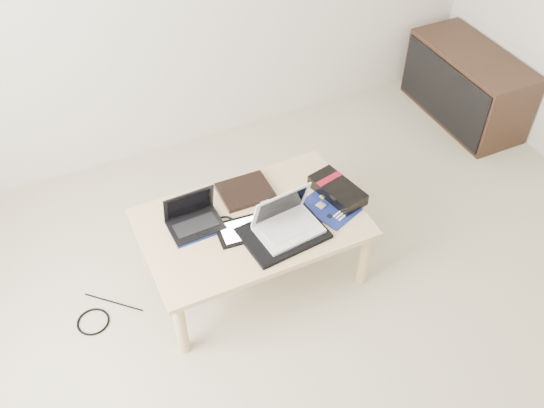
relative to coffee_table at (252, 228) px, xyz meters
name	(u,v)px	position (x,y,z in m)	size (l,w,h in m)	color
ground	(345,377)	(0.13, -0.76, -0.35)	(4.00, 4.00, 0.00)	beige
room_shell	(396,68)	(0.13, -0.76, 1.32)	(4.20, 4.20, 2.70)	beige
coffee_table	(252,228)	(0.00, 0.00, 0.00)	(1.10, 0.70, 0.40)	#DDB885
media_cabinet	(466,86)	(1.90, 0.69, -0.10)	(0.41, 0.90, 0.50)	#382017
book	(245,191)	(0.05, 0.20, 0.06)	(0.27, 0.23, 0.03)	black
netbook	(194,219)	(-0.27, 0.10, 0.09)	(0.27, 0.20, 0.19)	black
tablet	(241,231)	(-0.08, -0.04, 0.05)	(0.25, 0.20, 0.01)	black
remote	(267,204)	(0.12, 0.07, 0.06)	(0.10, 0.22, 0.02)	silver
neoprene_sleeve	(283,233)	(0.10, -0.15, 0.06)	(0.40, 0.29, 0.02)	black
white_laptop	(286,221)	(0.13, -0.13, 0.11)	(0.33, 0.25, 0.21)	silver
motherboard	(330,207)	(0.40, -0.08, 0.05)	(0.29, 0.32, 0.01)	#0D1458
gpu_box	(337,190)	(0.48, -0.01, 0.08)	(0.22, 0.33, 0.07)	black
cable_coil	(224,224)	(-0.13, 0.04, 0.05)	(0.10, 0.10, 0.01)	black
floor_cable_coil	(93,322)	(-0.87, 0.04, -0.35)	(0.16, 0.16, 0.01)	black
floor_cable_trail	(114,302)	(-0.75, 0.12, -0.35)	(0.01, 0.01, 0.34)	black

